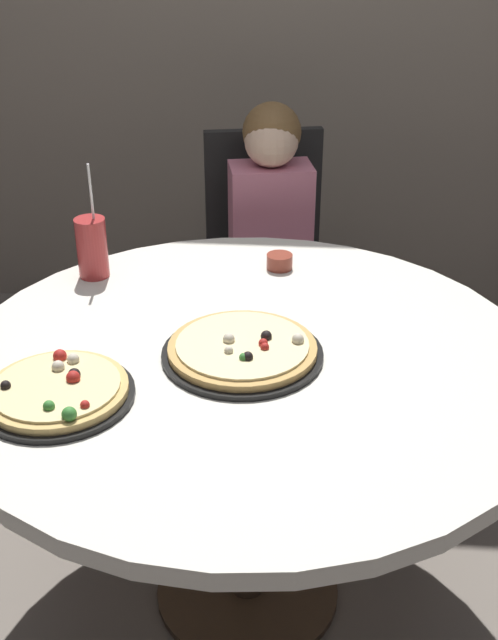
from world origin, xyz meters
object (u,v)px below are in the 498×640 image
at_px(dining_table, 247,384).
at_px(pizza_cheese, 58,391).
at_px(pizza_veggie, 243,350).
at_px(sauce_bowl, 280,262).
at_px(diner_child, 273,291).
at_px(chair_wooden, 266,256).
at_px(soda_cup, 92,247).

height_order(dining_table, pizza_cheese, pizza_cheese).
height_order(pizza_veggie, sauce_bowl, pizza_veggie).
bearing_deg(diner_child, dining_table, -91.03).
xyz_separation_m(chair_wooden, pizza_cheese, (-0.34, -1.23, 0.24)).
distance_m(pizza_veggie, soda_cup, 0.58).
xyz_separation_m(chair_wooden, soda_cup, (-0.42, -0.66, 0.30)).
height_order(dining_table, sauce_bowl, sauce_bowl).
xyz_separation_m(diner_child, soda_cup, (-0.45, -0.48, 0.35)).
bearing_deg(diner_child, pizza_veggie, -91.50).
distance_m(chair_wooden, sauce_bowl, 0.62).
height_order(chair_wooden, pizza_veggie, chair_wooden).
bearing_deg(diner_child, pizza_cheese, -109.81).
relative_size(dining_table, diner_child, 1.20).
xyz_separation_m(chair_wooden, sauce_bowl, (0.07, -0.57, 0.24)).
height_order(dining_table, diner_child, diner_child).
bearing_deg(pizza_veggie, sauce_bowl, 82.87).
height_order(diner_child, pizza_veggie, diner_child).
distance_m(diner_child, soda_cup, 0.74).
xyz_separation_m(chair_wooden, pizza_veggie, (0.01, -1.04, 0.24)).
xyz_separation_m(pizza_cheese, soda_cup, (-0.07, 0.57, 0.06)).
xyz_separation_m(pizza_veggie, pizza_cheese, (-0.36, -0.19, 0.00)).
bearing_deg(chair_wooden, soda_cup, -122.43).
relative_size(dining_table, pizza_veggie, 3.67).
distance_m(dining_table, pizza_cheese, 0.44).
distance_m(dining_table, sauce_bowl, 0.46).
xyz_separation_m(chair_wooden, diner_child, (0.03, -0.18, -0.05)).
height_order(dining_table, chair_wooden, chair_wooden).
relative_size(pizza_veggie, sauce_bowl, 5.07).
relative_size(chair_wooden, pizza_veggie, 2.68).
bearing_deg(pizza_cheese, diner_child, 70.19).
distance_m(dining_table, diner_child, 0.85).
distance_m(dining_table, pizza_veggie, 0.11).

